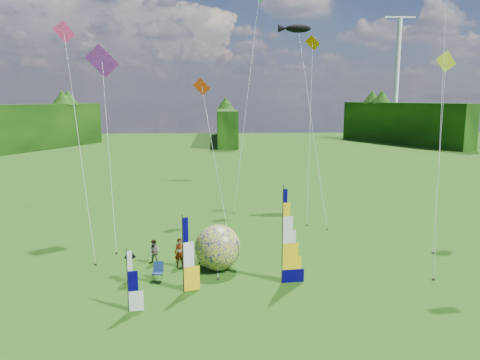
{
  "coord_description": "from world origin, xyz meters",
  "views": [
    {
      "loc": [
        -2.25,
        -20.44,
        9.84
      ],
      "look_at": [
        -1.0,
        4.0,
        5.5
      ],
      "focal_mm": 35.0,
      "sensor_mm": 36.0,
      "label": 1
    }
  ],
  "objects_px": {
    "spectator_c": "(130,268)",
    "spectator_b": "(154,252)",
    "bol_inflatable": "(218,247)",
    "kite_whale": "(311,107)",
    "camp_chair": "(158,272)",
    "side_banner_left": "(183,255)",
    "spectator_a": "(180,253)",
    "feather_banner_main": "(282,237)",
    "side_banner_far": "(128,282)",
    "spectator_d": "(202,250)"
  },
  "relations": [
    {
      "from": "spectator_b",
      "to": "camp_chair",
      "type": "distance_m",
      "value": 2.65
    },
    {
      "from": "feather_banner_main",
      "to": "camp_chair",
      "type": "xyz_separation_m",
      "value": [
        -6.69,
        0.66,
        -2.06
      ]
    },
    {
      "from": "spectator_c",
      "to": "kite_whale",
      "type": "height_order",
      "value": "kite_whale"
    },
    {
      "from": "camp_chair",
      "to": "spectator_a",
      "type": "bearing_deg",
      "value": 67.19
    },
    {
      "from": "spectator_b",
      "to": "side_banner_far",
      "type": "bearing_deg",
      "value": -73.13
    },
    {
      "from": "spectator_a",
      "to": "side_banner_left",
      "type": "bearing_deg",
      "value": -80.71
    },
    {
      "from": "spectator_d",
      "to": "side_banner_far",
      "type": "bearing_deg",
      "value": 76.48
    },
    {
      "from": "side_banner_left",
      "to": "bol_inflatable",
      "type": "distance_m",
      "value": 3.62
    },
    {
      "from": "side_banner_left",
      "to": "spectator_b",
      "type": "relative_size",
      "value": 2.61
    },
    {
      "from": "spectator_c",
      "to": "kite_whale",
      "type": "bearing_deg",
      "value": -45.93
    },
    {
      "from": "feather_banner_main",
      "to": "side_banner_far",
      "type": "height_order",
      "value": "feather_banner_main"
    },
    {
      "from": "side_banner_far",
      "to": "bol_inflatable",
      "type": "distance_m",
      "value": 6.7
    },
    {
      "from": "feather_banner_main",
      "to": "spectator_a",
      "type": "height_order",
      "value": "feather_banner_main"
    },
    {
      "from": "bol_inflatable",
      "to": "side_banner_left",
      "type": "bearing_deg",
      "value": -119.68
    },
    {
      "from": "spectator_b",
      "to": "spectator_c",
      "type": "distance_m",
      "value": 2.88
    },
    {
      "from": "spectator_d",
      "to": "camp_chair",
      "type": "xyz_separation_m",
      "value": [
        -2.32,
        -2.57,
        -0.32
      ]
    },
    {
      "from": "side_banner_left",
      "to": "bol_inflatable",
      "type": "height_order",
      "value": "side_banner_left"
    },
    {
      "from": "side_banner_far",
      "to": "camp_chair",
      "type": "xyz_separation_m",
      "value": [
        0.89,
        3.69,
        -0.96
      ]
    },
    {
      "from": "feather_banner_main",
      "to": "spectator_b",
      "type": "xyz_separation_m",
      "value": [
        -7.19,
        3.25,
        -1.83
      ]
    },
    {
      "from": "feather_banner_main",
      "to": "spectator_c",
      "type": "bearing_deg",
      "value": 169.77
    },
    {
      "from": "camp_chair",
      "to": "kite_whale",
      "type": "distance_m",
      "value": 21.53
    },
    {
      "from": "feather_banner_main",
      "to": "camp_chair",
      "type": "height_order",
      "value": "feather_banner_main"
    },
    {
      "from": "side_banner_far",
      "to": "camp_chair",
      "type": "distance_m",
      "value": 3.91
    },
    {
      "from": "side_banner_far",
      "to": "feather_banner_main",
      "type": "bearing_deg",
      "value": 12.63
    },
    {
      "from": "kite_whale",
      "to": "spectator_d",
      "type": "bearing_deg",
      "value": -132.96
    },
    {
      "from": "kite_whale",
      "to": "side_banner_far",
      "type": "bearing_deg",
      "value": -130.95
    },
    {
      "from": "spectator_d",
      "to": "side_banner_left",
      "type": "bearing_deg",
      "value": 92.48
    },
    {
      "from": "spectator_c",
      "to": "spectator_b",
      "type": "bearing_deg",
      "value": -26.39
    },
    {
      "from": "spectator_b",
      "to": "spectator_c",
      "type": "height_order",
      "value": "spectator_c"
    },
    {
      "from": "spectator_a",
      "to": "spectator_b",
      "type": "distance_m",
      "value": 1.65
    },
    {
      "from": "feather_banner_main",
      "to": "spectator_d",
      "type": "relative_size",
      "value": 3.08
    },
    {
      "from": "spectator_d",
      "to": "camp_chair",
      "type": "height_order",
      "value": "spectator_d"
    },
    {
      "from": "side_banner_far",
      "to": "bol_inflatable",
      "type": "relative_size",
      "value": 1.12
    },
    {
      "from": "side_banner_far",
      "to": "spectator_c",
      "type": "bearing_deg",
      "value": 89.38
    },
    {
      "from": "side_banner_left",
      "to": "spectator_c",
      "type": "bearing_deg",
      "value": 136.74
    },
    {
      "from": "spectator_c",
      "to": "kite_whale",
      "type": "xyz_separation_m",
      "value": [
        12.87,
        16.28,
        8.17
      ]
    },
    {
      "from": "bol_inflatable",
      "to": "spectator_a",
      "type": "distance_m",
      "value": 2.31
    },
    {
      "from": "spectator_d",
      "to": "kite_whale",
      "type": "bearing_deg",
      "value": -110.22
    },
    {
      "from": "camp_chair",
      "to": "spectator_c",
      "type": "bearing_deg",
      "value": -170.25
    },
    {
      "from": "bol_inflatable",
      "to": "spectator_b",
      "type": "distance_m",
      "value": 3.95
    },
    {
      "from": "spectator_a",
      "to": "bol_inflatable",
      "type": "bearing_deg",
      "value": -10.37
    },
    {
      "from": "camp_chair",
      "to": "feather_banner_main",
      "type": "bearing_deg",
      "value": -1.14
    },
    {
      "from": "side_banner_far",
      "to": "spectator_c",
      "type": "height_order",
      "value": "side_banner_far"
    },
    {
      "from": "camp_chair",
      "to": "side_banner_left",
      "type": "bearing_deg",
      "value": -40.96
    },
    {
      "from": "side_banner_far",
      "to": "kite_whale",
      "type": "bearing_deg",
      "value": 49.0
    },
    {
      "from": "side_banner_left",
      "to": "spectator_d",
      "type": "distance_m",
      "value": 4.33
    },
    {
      "from": "spectator_c",
      "to": "camp_chair",
      "type": "distance_m",
      "value": 1.46
    },
    {
      "from": "bol_inflatable",
      "to": "spectator_a",
      "type": "xyz_separation_m",
      "value": [
        -2.21,
        0.49,
        -0.46
      ]
    },
    {
      "from": "side_banner_left",
      "to": "spectator_b",
      "type": "xyz_separation_m",
      "value": [
        -2.01,
        4.13,
        -1.21
      ]
    },
    {
      "from": "side_banner_left",
      "to": "camp_chair",
      "type": "distance_m",
      "value": 2.59
    }
  ]
}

